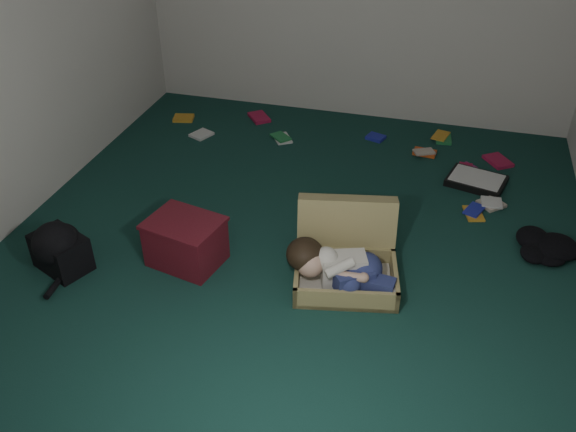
% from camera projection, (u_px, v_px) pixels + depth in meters
% --- Properties ---
extents(floor, '(4.50, 4.50, 0.00)m').
position_uv_depth(floor, '(294.00, 246.00, 4.24)').
color(floor, '#143932').
rests_on(floor, ground).
extents(wall_front, '(4.50, 0.00, 4.50)m').
position_uv_depth(wall_front, '(91.00, 343.00, 1.71)').
color(wall_front, silver).
rests_on(wall_front, ground).
extents(suitcase, '(0.75, 0.74, 0.47)m').
position_uv_depth(suitcase, '(346.00, 257.00, 3.91)').
color(suitcase, tan).
rests_on(suitcase, floor).
extents(person, '(0.71, 0.35, 0.29)m').
position_uv_depth(person, '(339.00, 267.00, 3.76)').
color(person, beige).
rests_on(person, suitcase).
extents(maroon_bin, '(0.54, 0.46, 0.32)m').
position_uv_depth(maroon_bin, '(186.00, 242.00, 4.01)').
color(maroon_bin, '#5B121D').
rests_on(maroon_bin, floor).
extents(backpack, '(0.55, 0.51, 0.27)m').
position_uv_depth(backpack, '(61.00, 251.00, 3.97)').
color(backpack, black).
rests_on(backpack, floor).
extents(clothing_pile, '(0.43, 0.36, 0.13)m').
position_uv_depth(clothing_pile, '(550.00, 246.00, 4.13)').
color(clothing_pile, black).
rests_on(clothing_pile, floor).
extents(paper_tray, '(0.51, 0.43, 0.06)m').
position_uv_depth(paper_tray, '(476.00, 181.00, 4.91)').
color(paper_tray, black).
rests_on(paper_tray, floor).
extents(book_scatter, '(3.15, 1.39, 0.02)m').
position_uv_depth(book_scatter, '(365.00, 151.00, 5.37)').
color(book_scatter, gold).
rests_on(book_scatter, floor).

